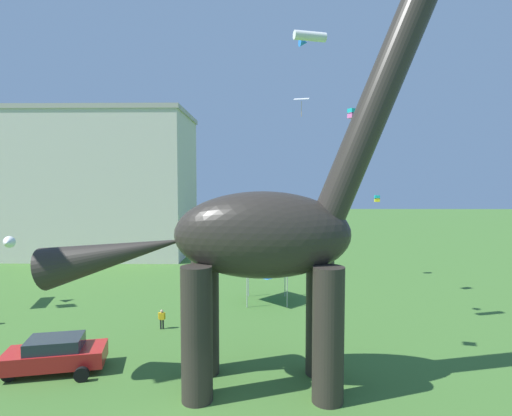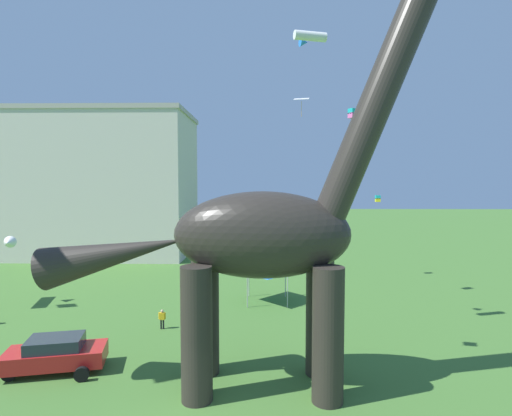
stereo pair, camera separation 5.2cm
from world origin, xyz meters
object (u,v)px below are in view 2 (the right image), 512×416
kite_drifting (378,199)px  dinosaur_sculpture (260,235)px  festival_canopy_tent (267,266)px  kite_far_right (302,99)px  kite_trailing (352,113)px  parked_sedan_left (56,354)px  kite_apex (309,37)px  person_watching_child (162,317)px

kite_drifting → dinosaur_sculpture: bearing=-117.3°
dinosaur_sculpture → kite_drifting: 22.12m
dinosaur_sculpture → festival_canopy_tent: size_ratio=5.52×
dinosaur_sculpture → kite_far_right: (1.76, 1.38, 5.69)m
kite_far_right → kite_drifting: (8.40, 18.26, -4.97)m
kite_far_right → kite_trailing: kite_trailing is taller
parked_sedan_left → kite_apex: kite_apex is taller
parked_sedan_left → festival_canopy_tent: 14.55m
person_watching_child → kite_apex: kite_apex is taller
person_watching_child → kite_apex: (8.18, -0.92, 15.33)m
festival_canopy_tent → kite_trailing: size_ratio=4.86×
festival_canopy_tent → parked_sedan_left: bearing=-131.1°
dinosaur_sculpture → kite_drifting: dinosaur_sculpture is taller
festival_canopy_tent → kite_apex: (2.10, -6.44, 13.47)m
kite_far_right → kite_trailing: size_ratio=1.28×
kite_trailing → kite_drifting: bearing=61.8°
person_watching_child → parked_sedan_left: bearing=99.6°
person_watching_child → kite_far_right: bearing=-172.5°
person_watching_child → kite_drifting: kite_drifting is taller
parked_sedan_left → kite_apex: size_ratio=2.51×
kite_far_right → kite_drifting: bearing=65.3°
festival_canopy_tent → kite_drifting: (9.76, 7.62, 4.46)m
kite_far_right → festival_canopy_tent: bearing=97.3°
person_watching_child → kite_apex: size_ratio=0.63×
dinosaur_sculpture → person_watching_child: dinosaur_sculpture is taller
dinosaur_sculpture → kite_trailing: (6.29, 12.44, 6.92)m
kite_trailing → person_watching_child: bearing=-153.6°
kite_apex → kite_drifting: size_ratio=3.10×
person_watching_child → festival_canopy_tent: festival_canopy_tent is taller
parked_sedan_left → kite_far_right: bearing=-11.2°
festival_canopy_tent → kite_far_right: bearing=-82.7°
kite_apex → kite_trailing: bearing=61.0°
festival_canopy_tent → kite_far_right: (1.36, -10.64, 9.43)m
kite_apex → parked_sedan_left: bearing=-159.0°
person_watching_child → kite_apex: 17.40m
kite_apex → kite_far_right: bearing=-100.0°
parked_sedan_left → kite_far_right: size_ratio=5.42×
kite_trailing → dinosaur_sculpture: bearing=-116.8°
kite_trailing → kite_drifting: kite_trailing is taller
parked_sedan_left → kite_trailing: 22.78m
kite_trailing → kite_apex: bearing=-119.0°
parked_sedan_left → kite_apex: 19.63m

